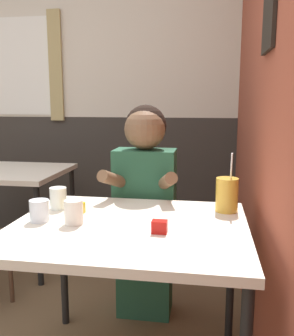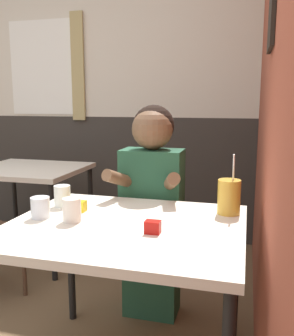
% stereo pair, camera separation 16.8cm
% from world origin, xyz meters
% --- Properties ---
extents(brick_wall_right, '(0.08, 4.25, 2.70)m').
position_xyz_m(brick_wall_right, '(1.34, 1.12, 1.35)').
color(brick_wall_right, brown).
rests_on(brick_wall_right, ground_plane).
extents(back_wall, '(5.62, 0.09, 2.70)m').
position_xyz_m(back_wall, '(-0.01, 2.27, 1.36)').
color(back_wall, beige).
rests_on(back_wall, ground_plane).
extents(main_table, '(0.98, 0.83, 0.73)m').
position_xyz_m(main_table, '(0.75, 0.43, 0.67)').
color(main_table, beige).
rests_on(main_table, ground_plane).
extents(background_table, '(0.82, 0.73, 0.73)m').
position_xyz_m(background_table, '(-0.41, 1.53, 0.65)').
color(background_table, beige).
rests_on(background_table, ground_plane).
extents(person_seated, '(0.42, 0.42, 1.22)m').
position_xyz_m(person_seated, '(0.72, 0.99, 0.67)').
color(person_seated, '#235138').
rests_on(person_seated, ground_plane).
extents(cocktail_pitcher, '(0.10, 0.10, 0.28)m').
position_xyz_m(cocktail_pitcher, '(1.16, 0.69, 0.81)').
color(cocktail_pitcher, gold).
rests_on(cocktail_pitcher, main_table).
extents(glass_near_pitcher, '(0.08, 0.08, 0.09)m').
position_xyz_m(glass_near_pitcher, '(0.36, 0.41, 0.78)').
color(glass_near_pitcher, silver).
rests_on(glass_near_pitcher, main_table).
extents(glass_center, '(0.08, 0.08, 0.10)m').
position_xyz_m(glass_center, '(0.37, 0.60, 0.78)').
color(glass_center, silver).
rests_on(glass_center, main_table).
extents(glass_far_side, '(0.08, 0.08, 0.10)m').
position_xyz_m(glass_far_side, '(0.52, 0.40, 0.78)').
color(glass_far_side, silver).
rests_on(glass_far_side, main_table).
extents(condiment_ketchup, '(0.06, 0.04, 0.05)m').
position_xyz_m(condiment_ketchup, '(0.89, 0.35, 0.76)').
color(condiment_ketchup, '#B7140F').
rests_on(condiment_ketchup, main_table).
extents(condiment_mustard, '(0.06, 0.04, 0.05)m').
position_xyz_m(condiment_mustard, '(0.48, 0.55, 0.76)').
color(condiment_mustard, yellow).
rests_on(condiment_mustard, main_table).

